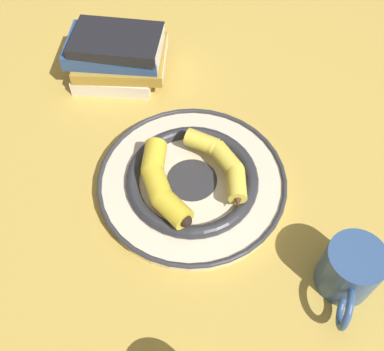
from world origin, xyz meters
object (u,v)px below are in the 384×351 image
object	(u,v)px
banana_a	(222,162)
coffee_mug	(350,271)
banana_b	(160,181)
book_stack	(117,55)
decorative_bowl	(192,183)

from	to	relation	value
banana_a	coffee_mug	xyz separation A→B (m)	(0.19, 0.19, -0.01)
banana_b	banana_a	bearing A→B (deg)	92.43
coffee_mug	banana_a	bearing A→B (deg)	-119.31
book_stack	banana_a	bearing A→B (deg)	-47.40
banana_a	coffee_mug	distance (m)	0.27
decorative_bowl	book_stack	distance (m)	0.33
banana_b	coffee_mug	size ratio (longest dim) A/B	1.35
banana_b	coffee_mug	xyz separation A→B (m)	(0.15, 0.29, -0.01)
decorative_bowl	banana_a	bearing A→B (deg)	111.79
coffee_mug	book_stack	bearing A→B (deg)	-122.78
book_stack	coffee_mug	bearing A→B (deg)	-44.71
book_stack	coffee_mug	size ratio (longest dim) A/B	1.50
banana_a	book_stack	bearing A→B (deg)	5.01
decorative_bowl	book_stack	world-z (taller)	book_stack
decorative_bowl	coffee_mug	bearing A→B (deg)	54.73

